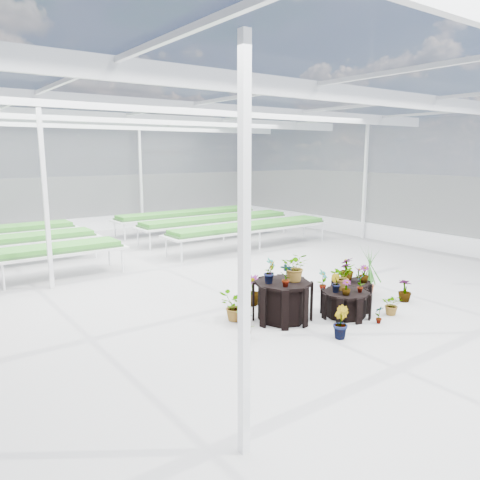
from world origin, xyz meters
TOP-DOWN VIEW (x-y plane):
  - ground_plane at (0.00, 0.00)m, footprint 24.00×24.00m
  - greenhouse_shell at (0.00, 0.00)m, footprint 18.00×24.00m
  - steel_frame at (0.00, 0.00)m, footprint 18.00×24.00m
  - nursery_benches at (0.00, 7.20)m, footprint 16.00×7.00m
  - plinth_tall at (0.15, -1.07)m, footprint 1.33×1.33m
  - plinth_mid at (1.35, -1.67)m, footprint 1.24×1.24m
  - plinth_low at (2.35, -0.97)m, footprint 1.09×1.09m
  - nursery_plants at (1.10, -1.00)m, footprint 4.69×2.87m

SIDE VIEW (x-z plane):
  - ground_plane at x=0.00m, z-range 0.00..0.00m
  - plinth_low at x=2.35m, z-range 0.00..0.40m
  - plinth_mid at x=1.35m, z-range 0.00..0.52m
  - plinth_tall at x=0.15m, z-range 0.00..0.79m
  - nursery_benches at x=0.00m, z-range 0.00..0.84m
  - nursery_plants at x=1.10m, z-range -0.14..1.25m
  - greenhouse_shell at x=0.00m, z-range 0.00..4.50m
  - steel_frame at x=0.00m, z-range 0.00..4.50m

